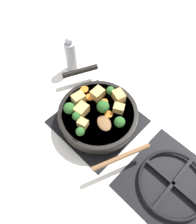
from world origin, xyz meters
TOP-DOWN VIEW (x-y plane):
  - ground_plane at (0.00, 0.00)m, footprint 2.40×2.40m
  - front_burner_grate at (0.00, 0.00)m, footprint 0.31×0.31m
  - rear_burner_grate at (0.00, 0.36)m, footprint 0.31×0.31m
  - skillet_pan at (-0.00, -0.00)m, footprint 0.33×0.41m
  - wooden_spoon at (0.05, 0.12)m, footprint 0.20×0.22m
  - tofu_cube_center_large at (-0.06, 0.05)m, footprint 0.05×0.05m
  - tofu_cube_near_handle at (0.05, -0.04)m, footprint 0.05×0.05m
  - tofu_cube_east_chunk at (-0.05, -0.05)m, footprint 0.05×0.04m
  - tofu_cube_west_chunk at (0.08, 0.00)m, footprint 0.04×0.04m
  - tofu_cube_back_piece at (0.02, -0.09)m, footprint 0.05×0.04m
  - tofu_cube_front_piece at (-0.10, 0.01)m, footprint 0.05×0.06m
  - broccoli_floret_near_spoon at (-0.02, 0.01)m, footprint 0.05×0.05m
  - broccoli_floret_center_top at (-0.01, 0.10)m, footprint 0.04×0.04m
  - broccoli_floret_east_rim at (-0.09, -0.02)m, footprint 0.03×0.03m
  - broccoli_floret_west_rim at (0.11, 0.02)m, footprint 0.03×0.03m
  - broccoli_floret_north_edge at (0.07, -0.07)m, footprint 0.04×0.04m
  - broccoli_floret_south_cluster at (0.08, -0.03)m, footprint 0.03×0.03m
  - carrot_slice_orange_thin at (-0.02, 0.04)m, footprint 0.03×0.03m
  - carrot_slice_near_center at (-0.04, -0.11)m, footprint 0.03×0.03m
  - carrot_slice_edge_slice at (-0.05, -0.01)m, footprint 0.03×0.03m
  - carrot_slice_under_broccoli at (-0.03, -0.07)m, footprint 0.03×0.03m
  - pepper_mill at (-0.12, -0.29)m, footprint 0.05×0.05m

SIDE VIEW (x-z plane):
  - ground_plane at x=0.00m, z-range 0.00..0.00m
  - front_burner_grate at x=0.00m, z-range 0.00..0.03m
  - rear_burner_grate at x=0.00m, z-range 0.00..0.03m
  - skillet_pan at x=0.00m, z-range 0.03..0.08m
  - carrot_slice_orange_thin at x=-0.02m, z-range 0.08..0.08m
  - carrot_slice_near_center at x=-0.04m, z-range 0.08..0.08m
  - carrot_slice_edge_slice at x=-0.05m, z-range 0.08..0.08m
  - carrot_slice_under_broccoli at x=-0.03m, z-range 0.08..0.08m
  - pepper_mill at x=-0.12m, z-range -0.01..0.17m
  - wooden_spoon at x=0.05m, z-range 0.08..0.09m
  - tofu_cube_west_chunk at x=0.08m, z-range 0.08..0.10m
  - tofu_cube_center_large at x=-0.06m, z-range 0.08..0.11m
  - tofu_cube_back_piece at x=0.02m, z-range 0.08..0.11m
  - tofu_cube_front_piece at x=-0.10m, z-range 0.08..0.11m
  - tofu_cube_east_chunk at x=-0.05m, z-range 0.08..0.12m
  - tofu_cube_near_handle at x=0.05m, z-range 0.08..0.12m
  - broccoli_floret_west_rim at x=0.11m, z-range 0.08..0.12m
  - broccoli_floret_east_rim at x=-0.09m, z-range 0.08..0.12m
  - broccoli_floret_south_cluster at x=0.08m, z-range 0.08..0.12m
  - broccoli_floret_center_top at x=-0.01m, z-range 0.08..0.13m
  - broccoli_floret_north_edge at x=0.07m, z-range 0.08..0.13m
  - broccoli_floret_near_spoon at x=-0.02m, z-range 0.08..0.13m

